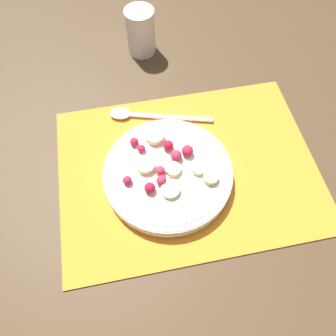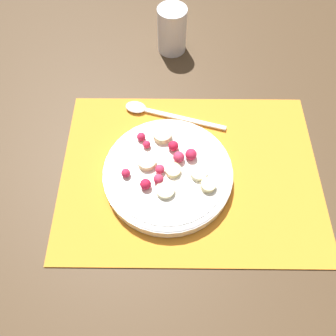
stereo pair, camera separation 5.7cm
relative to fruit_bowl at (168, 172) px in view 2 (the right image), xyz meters
The scene contains 5 objects.
ground_plane 0.05m from the fruit_bowl, 163.16° to the right, with size 3.00×3.00×0.00m, color #4C3823.
placemat 0.05m from the fruit_bowl, 163.16° to the right, with size 0.47×0.35×0.01m.
fruit_bowl is the anchor object (origin of this frame).
spoon 0.15m from the fruit_bowl, 78.43° to the right, with size 0.21×0.08×0.01m.
drinking_glass 0.35m from the fruit_bowl, 90.97° to the right, with size 0.06×0.06×0.10m.
Camera 2 is at (0.04, 0.29, 0.53)m, focal length 35.00 mm.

